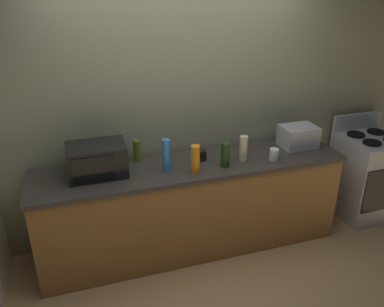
# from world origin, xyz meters

# --- Properties ---
(ground_plane) EXTENTS (8.00, 8.00, 0.00)m
(ground_plane) POSITION_xyz_m (0.00, 0.00, 0.00)
(ground_plane) COLOR tan
(back_wall) EXTENTS (6.40, 0.10, 2.70)m
(back_wall) POSITION_xyz_m (0.00, 0.81, 1.35)
(back_wall) COLOR gray
(back_wall) RESTS_ON ground_plane
(counter_run) EXTENTS (2.84, 0.64, 0.90)m
(counter_run) POSITION_xyz_m (0.00, 0.40, 0.45)
(counter_run) COLOR #9E6B38
(counter_run) RESTS_ON ground_plane
(stove_range) EXTENTS (0.60, 0.61, 1.08)m
(stove_range) POSITION_xyz_m (2.00, 0.40, 0.46)
(stove_range) COLOR #B7BABF
(stove_range) RESTS_ON ground_plane
(microwave) EXTENTS (0.48, 0.35, 0.27)m
(microwave) POSITION_xyz_m (-0.82, 0.45, 1.04)
(microwave) COLOR black
(microwave) RESTS_ON counter_run
(toaster_oven) EXTENTS (0.34, 0.26, 0.21)m
(toaster_oven) POSITION_xyz_m (1.12, 0.46, 1.01)
(toaster_oven) COLOR #B7BABF
(toaster_oven) RESTS_ON counter_run
(bottle_dish_soap) EXTENTS (0.08, 0.08, 0.25)m
(bottle_dish_soap) POSITION_xyz_m (-0.03, 0.23, 1.02)
(bottle_dish_soap) COLOR orange
(bottle_dish_soap) RESTS_ON counter_run
(bottle_wine) EXTENTS (0.08, 0.08, 0.22)m
(bottle_wine) POSITION_xyz_m (0.26, 0.26, 1.01)
(bottle_wine) COLOR #1E3F19
(bottle_wine) RESTS_ON counter_run
(bottle_spray_cleaner) EXTENTS (0.07, 0.07, 0.29)m
(bottle_spray_cleaner) POSITION_xyz_m (-0.25, 0.33, 1.05)
(bottle_spray_cleaner) COLOR #338CE5
(bottle_spray_cleaner) RESTS_ON counter_run
(bottle_hand_soap) EXTENTS (0.07, 0.07, 0.24)m
(bottle_hand_soap) POSITION_xyz_m (0.47, 0.33, 1.02)
(bottle_hand_soap) COLOR beige
(bottle_hand_soap) RESTS_ON counter_run
(bottle_olive_oil) EXTENTS (0.06, 0.06, 0.20)m
(bottle_olive_oil) POSITION_xyz_m (-0.46, 0.61, 1.00)
(bottle_olive_oil) COLOR #4C6B19
(bottle_olive_oil) RESTS_ON counter_run
(mug_black) EXTENTS (0.08, 0.08, 0.10)m
(mug_black) POSITION_xyz_m (0.11, 0.45, 0.95)
(mug_black) COLOR black
(mug_black) RESTS_ON counter_run
(mug_white) EXTENTS (0.08, 0.08, 0.11)m
(mug_white) POSITION_xyz_m (0.74, 0.25, 0.95)
(mug_white) COLOR white
(mug_white) RESTS_ON counter_run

